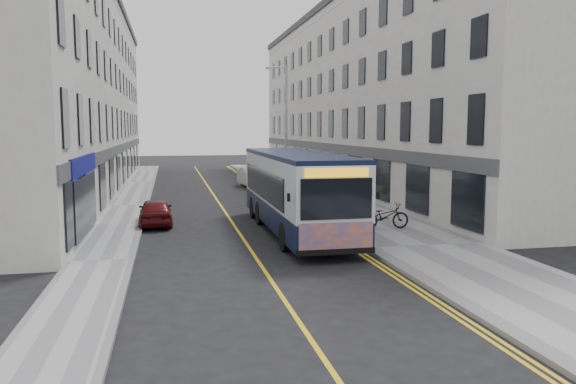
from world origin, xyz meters
name	(u,v)px	position (x,y,z in m)	size (l,w,h in m)	color
ground	(250,249)	(0.00, 0.00, 0.00)	(140.00, 140.00, 0.00)	black
pavement_east	(326,200)	(6.25, 12.00, 0.06)	(4.50, 64.00, 0.12)	#969699
pavement_west	(128,206)	(-5.00, 12.00, 0.06)	(2.00, 64.00, 0.12)	#969699
kerb_east	(289,201)	(4.00, 12.00, 0.07)	(0.18, 64.00, 0.13)	slate
kerb_west	(147,205)	(-4.00, 12.00, 0.07)	(0.18, 64.00, 0.13)	slate
road_centre_line	(220,204)	(0.00, 12.00, 0.00)	(0.12, 64.00, 0.01)	yellow
road_dbl_yellow_inner	(282,203)	(3.55, 12.00, 0.00)	(0.10, 64.00, 0.01)	yellow
road_dbl_yellow_outer	(285,202)	(3.75, 12.00, 0.00)	(0.10, 64.00, 0.01)	yellow
terrace_east	(362,98)	(11.50, 21.00, 6.50)	(6.00, 46.00, 13.00)	silver
terrace_west	(73,95)	(-9.00, 21.00, 6.50)	(6.00, 46.00, 13.00)	silver
streetlamp	(285,127)	(4.17, 14.00, 4.38)	(1.32, 0.18, 8.00)	#9C9EA5
city_bus	(296,189)	(2.32, 2.72, 1.80)	(2.64, 11.33, 3.29)	black
bicycle	(385,216)	(5.98, 2.18, 0.65)	(0.71, 2.02, 1.06)	black
pedestrian_near	(347,187)	(7.27, 11.20, 0.90)	(0.57, 0.37, 1.57)	olive
pedestrian_far	(309,179)	(6.18, 15.93, 0.95)	(0.81, 0.63, 1.66)	black
car_white	(254,177)	(3.20, 20.58, 0.73)	(1.53, 4.40, 1.45)	silver
car_maroon	(156,212)	(-3.40, 5.75, 0.61)	(1.44, 3.57, 1.22)	#550E12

